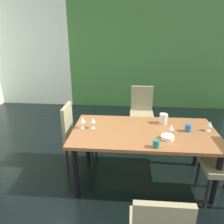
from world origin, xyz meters
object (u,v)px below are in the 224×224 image
Objects in this scene: chair_left_far at (76,132)px; wine_glass_corner at (82,120)px; dining_table at (144,136)px; cup_west at (188,128)px; cup_near_window at (156,144)px; wine_glass_east at (171,127)px; chair_head_far at (142,110)px; wine_glass_south at (210,124)px; serving_bowl_right at (167,137)px; wine_glass_left at (93,120)px; pitcher_center at (163,119)px.

chair_left_far is 0.46m from wine_glass_corner.
dining_table is 0.58m from cup_west.
cup_near_window is (1.11, -0.71, 0.25)m from chair_left_far.
wine_glass_corner is at bearing 175.23° from wine_glass_east.
chair_head_far is 10.41× the size of cup_west.
wine_glass_corner is at bearing -178.00° from wine_glass_south.
serving_bowl_right is at bearing 68.61° from chair_left_far.
wine_glass_left is 0.14m from wine_glass_corner.
pitcher_center is at bearing 14.12° from wine_glass_left.
wine_glass_south reaches higher than serving_bowl_right.
wine_glass_east is 0.16m from serving_bowl_right.
wine_glass_left is at bearing 166.41° from serving_bowl_right.
wine_glass_south is at bearing 7.25° from cup_west.
cup_west is 1.07× the size of cup_near_window.
wine_glass_east is 0.27m from cup_west.
serving_bowl_right is (-0.06, -0.12, -0.08)m from wine_glass_east.
wine_glass_south is (1.53, 0.05, -0.02)m from wine_glass_left.
cup_near_window is at bearing -146.57° from wine_glass_south.
wine_glass_south is (0.52, 0.15, -0.00)m from wine_glass_east.
wine_glass_corner is (-0.86, -1.33, 0.32)m from chair_head_far.
dining_table is 1.94× the size of chair_left_far.
wine_glass_corner is at bearing 168.64° from serving_bowl_right.
chair_head_far reaches higher than pitcher_center.
wine_glass_south is 0.84× the size of serving_bowl_right.
chair_head_far is at bearing 88.51° from dining_table.
cup_near_window is at bearing -122.99° from wine_glass_east.
dining_table is at bearing 143.61° from serving_bowl_right.
chair_left_far is 6.77× the size of pitcher_center.
dining_table is 1.36m from chair_head_far.
pitcher_center is at bearing 88.97° from chair_left_far.
pitcher_center is (0.97, 0.24, -0.04)m from wine_glass_left.
cup_near_window is (0.79, -0.44, -0.07)m from wine_glass_left.
serving_bowl_right is at bearing 52.70° from cup_near_window.
wine_glass_left reaches higher than cup_west.
dining_table is at bearing -2.71° from wine_glass_left.
wine_glass_east is 0.54m from wine_glass_south.
dining_table is 11.73× the size of serving_bowl_right.
cup_near_window is (0.07, -1.76, 0.25)m from chair_head_far.
wine_glass_south is at bearing 122.63° from chair_head_far.
wine_glass_south is at bearing -19.03° from pitcher_center.
serving_bowl_right is (0.27, -0.20, 0.10)m from dining_table.
cup_west is (1.57, -0.25, 0.26)m from chair_left_far.
chair_left_far reaches higher than wine_glass_corner.
chair_left_far reaches higher than wine_glass_east.
cup_west is (1.39, 0.02, -0.07)m from wine_glass_corner.
dining_table is at bearing 167.11° from wine_glass_east.
wine_glass_left is 0.91m from cup_near_window.
serving_bowl_right is (0.23, -1.55, 0.23)m from chair_head_far.
wine_glass_corner is 1.12m from serving_bowl_right.
wine_glass_east is 1.02m from wine_glass_left.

